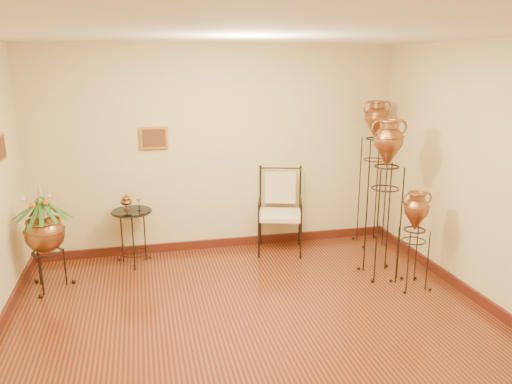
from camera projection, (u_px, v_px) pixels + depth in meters
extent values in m
plane|color=brown|center=(261.00, 337.00, 4.80)|extent=(5.00, 5.00, 0.00)
cube|color=#451810|center=(220.00, 243.00, 7.12)|extent=(5.00, 0.04, 0.12)
cube|color=#451810|center=(487.00, 304.00, 5.33)|extent=(0.04, 5.00, 0.12)
cube|color=gold|center=(154.00, 138.00, 6.52)|extent=(0.36, 0.03, 0.29)
cube|color=beige|center=(280.00, 215.00, 6.83)|extent=(0.68, 0.65, 0.06)
cube|color=beige|center=(280.00, 192.00, 6.75)|extent=(0.42, 0.15, 0.45)
cylinder|color=black|center=(132.00, 211.00, 6.38)|extent=(0.50, 0.50, 0.02)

